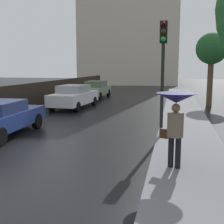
{
  "coord_description": "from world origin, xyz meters",
  "views": [
    {
      "loc": [
        4.56,
        -3.87,
        2.64
      ],
      "look_at": [
        2.28,
        6.71,
        0.94
      ],
      "focal_mm": 46.5,
      "sensor_mm": 36.0,
      "label": 1
    }
  ],
  "objects_px": {
    "traffic_light": "(163,57)",
    "street_tree_mid": "(212,50)",
    "pedestrian_with_umbrella_near": "(176,110)",
    "car_white_mid_road": "(74,96)",
    "car_green_far_ahead": "(96,89)",
    "car_blue_near_kerb": "(0,117)"
  },
  "relations": [
    {
      "from": "traffic_light",
      "to": "street_tree_mid",
      "type": "bearing_deg",
      "value": 74.21
    },
    {
      "from": "pedestrian_with_umbrella_near",
      "to": "street_tree_mid",
      "type": "xyz_separation_m",
      "value": [
        2.24,
        13.05,
        2.1
      ]
    },
    {
      "from": "car_white_mid_road",
      "to": "street_tree_mid",
      "type": "xyz_separation_m",
      "value": [
        8.53,
        2.67,
        2.93
      ]
    },
    {
      "from": "pedestrian_with_umbrella_near",
      "to": "car_green_far_ahead",
      "type": "bearing_deg",
      "value": -51.55
    },
    {
      "from": "pedestrian_with_umbrella_near",
      "to": "traffic_light",
      "type": "xyz_separation_m",
      "value": [
        -0.48,
        3.44,
        1.38
      ]
    },
    {
      "from": "car_white_mid_road",
      "to": "car_green_far_ahead",
      "type": "xyz_separation_m",
      "value": [
        -0.26,
        6.18,
        -0.03
      ]
    },
    {
      "from": "car_white_mid_road",
      "to": "car_green_far_ahead",
      "type": "distance_m",
      "value": 6.18
    },
    {
      "from": "car_blue_near_kerb",
      "to": "pedestrian_with_umbrella_near",
      "type": "distance_m",
      "value": 7.16
    },
    {
      "from": "pedestrian_with_umbrella_near",
      "to": "car_blue_near_kerb",
      "type": "bearing_deg",
      "value": -5.25
    },
    {
      "from": "car_blue_near_kerb",
      "to": "traffic_light",
      "type": "xyz_separation_m",
      "value": [
        6.1,
        0.76,
        2.26
      ]
    },
    {
      "from": "car_blue_near_kerb",
      "to": "traffic_light",
      "type": "relative_size",
      "value": 1.1
    },
    {
      "from": "car_white_mid_road",
      "to": "traffic_light",
      "type": "bearing_deg",
      "value": 133.16
    },
    {
      "from": "pedestrian_with_umbrella_near",
      "to": "car_white_mid_road",
      "type": "bearing_deg",
      "value": -41.92
    },
    {
      "from": "street_tree_mid",
      "to": "car_blue_near_kerb",
      "type": "bearing_deg",
      "value": -130.36
    },
    {
      "from": "street_tree_mid",
      "to": "car_green_far_ahead",
      "type": "bearing_deg",
      "value": 158.23
    },
    {
      "from": "car_green_far_ahead",
      "to": "street_tree_mid",
      "type": "height_order",
      "value": "street_tree_mid"
    },
    {
      "from": "car_white_mid_road",
      "to": "traffic_light",
      "type": "relative_size",
      "value": 1.15
    },
    {
      "from": "car_white_mid_road",
      "to": "pedestrian_with_umbrella_near",
      "type": "height_order",
      "value": "pedestrian_with_umbrella_near"
    },
    {
      "from": "car_blue_near_kerb",
      "to": "car_white_mid_road",
      "type": "xyz_separation_m",
      "value": [
        0.28,
        7.71,
        0.05
      ]
    },
    {
      "from": "car_green_far_ahead",
      "to": "pedestrian_with_umbrella_near",
      "type": "distance_m",
      "value": 17.83
    },
    {
      "from": "car_blue_near_kerb",
      "to": "pedestrian_with_umbrella_near",
      "type": "xyz_separation_m",
      "value": [
        6.58,
        -2.67,
        0.88
      ]
    },
    {
      "from": "car_green_far_ahead",
      "to": "traffic_light",
      "type": "height_order",
      "value": "traffic_light"
    }
  ]
}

